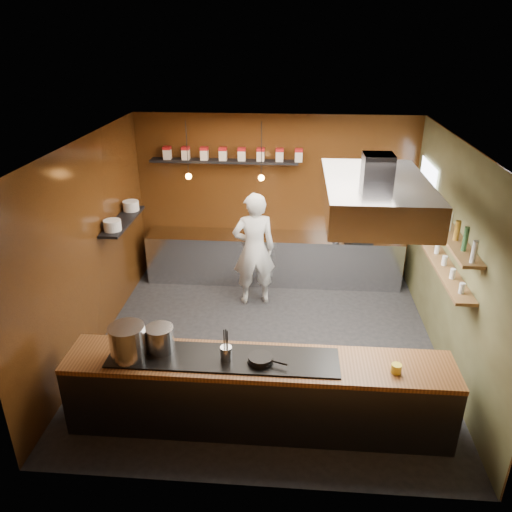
# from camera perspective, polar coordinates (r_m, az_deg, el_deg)

# --- Properties ---
(floor) EXTENTS (5.00, 5.00, 0.00)m
(floor) POSITION_cam_1_polar(r_m,az_deg,el_deg) (7.55, 1.18, -10.28)
(floor) COLOR black
(floor) RESTS_ON ground
(back_wall) EXTENTS (5.00, 0.00, 5.00)m
(back_wall) POSITION_cam_1_polar(r_m,az_deg,el_deg) (9.14, 2.19, 6.61)
(back_wall) COLOR #381B0A
(back_wall) RESTS_ON ground
(left_wall) EXTENTS (0.00, 5.00, 5.00)m
(left_wall) POSITION_cam_1_polar(r_m,az_deg,el_deg) (7.36, -18.52, 0.77)
(left_wall) COLOR #381B0A
(left_wall) RESTS_ON ground
(right_wall) EXTENTS (0.00, 5.00, 5.00)m
(right_wall) POSITION_cam_1_polar(r_m,az_deg,el_deg) (7.14, 21.76, -0.51)
(right_wall) COLOR #444326
(right_wall) RESTS_ON ground
(ceiling) EXTENTS (5.00, 5.00, 0.00)m
(ceiling) POSITION_cam_1_polar(r_m,az_deg,el_deg) (6.34, 1.42, 12.60)
(ceiling) COLOR silver
(ceiling) RESTS_ON back_wall
(window_pane) EXTENTS (0.00, 1.00, 1.00)m
(window_pane) POSITION_cam_1_polar(r_m,az_deg,el_deg) (8.52, 18.81, 6.78)
(window_pane) COLOR white
(window_pane) RESTS_ON right_wall
(prep_counter) EXTENTS (4.60, 0.65, 0.90)m
(prep_counter) POSITION_cam_1_polar(r_m,az_deg,el_deg) (9.21, 2.00, -0.25)
(prep_counter) COLOR silver
(prep_counter) RESTS_ON floor
(pass_counter) EXTENTS (4.40, 0.72, 0.94)m
(pass_counter) POSITION_cam_1_polar(r_m,az_deg,el_deg) (6.00, 0.24, -15.33)
(pass_counter) COLOR #38383D
(pass_counter) RESTS_ON floor
(tin_shelf) EXTENTS (2.60, 0.26, 0.04)m
(tin_shelf) POSITION_cam_1_polar(r_m,az_deg,el_deg) (8.89, -3.68, 10.76)
(tin_shelf) COLOR black
(tin_shelf) RESTS_ON back_wall
(plate_shelf) EXTENTS (0.30, 1.40, 0.04)m
(plate_shelf) POSITION_cam_1_polar(r_m,az_deg,el_deg) (8.15, -14.98, 3.89)
(plate_shelf) COLOR black
(plate_shelf) RESTS_ON left_wall
(bottle_shelf_upper) EXTENTS (0.26, 2.80, 0.04)m
(bottle_shelf_upper) POSITION_cam_1_polar(r_m,az_deg,el_deg) (7.20, 20.43, 3.57)
(bottle_shelf_upper) COLOR brown
(bottle_shelf_upper) RESTS_ON right_wall
(bottle_shelf_lower) EXTENTS (0.26, 2.80, 0.04)m
(bottle_shelf_lower) POSITION_cam_1_polar(r_m,az_deg,el_deg) (7.37, 19.90, 0.16)
(bottle_shelf_lower) COLOR brown
(bottle_shelf_lower) RESTS_ON right_wall
(extractor_hood) EXTENTS (1.20, 2.00, 0.72)m
(extractor_hood) POSITION_cam_1_polar(r_m,az_deg,el_deg) (6.14, 13.44, 6.77)
(extractor_hood) COLOR #38383D
(extractor_hood) RESTS_ON ceiling
(pendant_left) EXTENTS (0.10, 0.10, 0.95)m
(pendant_left) POSITION_cam_1_polar(r_m,az_deg,el_deg) (8.36, -7.73, 9.35)
(pendant_left) COLOR black
(pendant_left) RESTS_ON ceiling
(pendant_right) EXTENTS (0.10, 0.10, 0.95)m
(pendant_right) POSITION_cam_1_polar(r_m,az_deg,el_deg) (8.20, 0.61, 9.27)
(pendant_right) COLOR black
(pendant_right) RESTS_ON ceiling
(storage_tins) EXTENTS (2.43, 0.13, 0.22)m
(storage_tins) POSITION_cam_1_polar(r_m,az_deg,el_deg) (8.84, -2.72, 11.58)
(storage_tins) COLOR beige
(storage_tins) RESTS_ON tin_shelf
(plate_stacks) EXTENTS (0.26, 1.16, 0.16)m
(plate_stacks) POSITION_cam_1_polar(r_m,az_deg,el_deg) (8.12, -15.05, 4.55)
(plate_stacks) COLOR white
(plate_stacks) RESTS_ON plate_shelf
(bottles) EXTENTS (0.06, 2.66, 0.24)m
(bottles) POSITION_cam_1_polar(r_m,az_deg,el_deg) (7.16, 20.59, 4.61)
(bottles) COLOR silver
(bottles) RESTS_ON bottle_shelf_upper
(wine_glasses) EXTENTS (0.07, 2.37, 0.13)m
(wine_glasses) POSITION_cam_1_polar(r_m,az_deg,el_deg) (7.34, 19.99, 0.76)
(wine_glasses) COLOR silver
(wine_glasses) RESTS_ON bottle_shelf_lower
(stockpot_large) EXTENTS (0.44, 0.44, 0.39)m
(stockpot_large) POSITION_cam_1_polar(r_m,az_deg,el_deg) (5.81, -14.44, -9.48)
(stockpot_large) COLOR silver
(stockpot_large) RESTS_ON pass_counter
(stockpot_small) EXTENTS (0.40, 0.40, 0.30)m
(stockpot_small) POSITION_cam_1_polar(r_m,az_deg,el_deg) (5.86, -10.90, -9.28)
(stockpot_small) COLOR #B1B4B8
(stockpot_small) RESTS_ON pass_counter
(utensil_crock) EXTENTS (0.14, 0.14, 0.17)m
(utensil_crock) POSITION_cam_1_polar(r_m,az_deg,el_deg) (5.65, -3.43, -11.05)
(utensil_crock) COLOR silver
(utensil_crock) RESTS_ON pass_counter
(frying_pan) EXTENTS (0.45, 0.29, 0.07)m
(frying_pan) POSITION_cam_1_polar(r_m,az_deg,el_deg) (5.64, 0.55, -11.72)
(frying_pan) COLOR black
(frying_pan) RESTS_ON pass_counter
(butter_jar) EXTENTS (0.15, 0.15, 0.10)m
(butter_jar) POSITION_cam_1_polar(r_m,az_deg,el_deg) (5.72, 15.74, -12.27)
(butter_jar) COLOR yellow
(butter_jar) RESTS_ON pass_counter
(espresso_machine) EXTENTS (0.49, 0.48, 0.40)m
(espresso_machine) POSITION_cam_1_polar(r_m,az_deg,el_deg) (8.99, 11.78, 3.05)
(espresso_machine) COLOR black
(espresso_machine) RESTS_ON prep_counter
(chef) EXTENTS (0.80, 0.62, 1.96)m
(chef) POSITION_cam_1_polar(r_m,az_deg,el_deg) (8.26, -0.23, 0.75)
(chef) COLOR white
(chef) RESTS_ON floor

